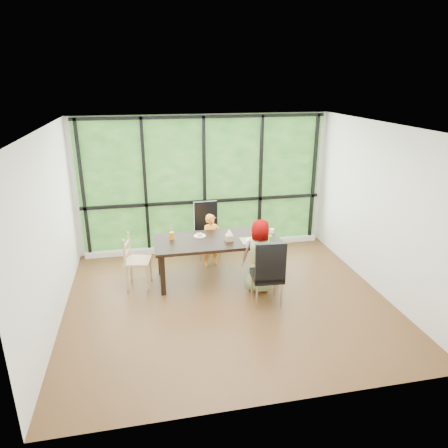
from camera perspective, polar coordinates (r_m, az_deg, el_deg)
The scene contains 23 objects.
ground at distance 6.62m, azimuth 0.49°, elevation -10.56°, with size 5.00×5.00×0.00m, color black.
back_wall at distance 8.18m, azimuth -2.81°, elevation 5.62°, with size 5.00×5.00×0.00m, color silver.
foliage_backdrop at distance 8.16m, azimuth -2.78°, elevation 5.59°, with size 4.80×0.02×2.65m, color #1B4819.
window_mullions at distance 8.12m, azimuth -2.74°, elevation 5.52°, with size 4.80×0.06×2.65m, color black, non-canonical shape.
window_sill at distance 8.49m, azimuth -2.56°, elevation -3.07°, with size 4.80×0.12×0.10m, color silver.
dining_table at distance 7.11m, azimuth -0.96°, elevation -4.91°, with size 2.12×0.95×0.75m, color black.
chair_window_leather at distance 7.93m, azimuth -2.26°, elevation -0.97°, with size 0.46×0.46×1.08m, color black.
chair_interior_leather at distance 6.35m, azimuth 6.02°, elevation -6.55°, with size 0.46×0.46×1.08m, color black.
chair_end_beech at distance 7.02m, azimuth -11.89°, elevation -5.05°, with size 0.42×0.40×0.90m, color tan.
child_toddler at distance 7.58m, azimuth -1.76°, elevation -2.27°, with size 0.37×0.24×1.01m, color orange.
child_older at distance 6.68m, azimuth 5.20°, elevation -4.44°, with size 0.60×0.39×1.23m, color slate.
placemat at distance 6.92m, azimuth 4.13°, elevation -2.27°, with size 0.43×0.31×0.01m, color tan.
plate_far at distance 7.09m, azimuth -3.41°, elevation -1.66°, with size 0.21×0.21×0.01m, color white.
plate_near at distance 6.91m, azimuth 4.11°, elevation -2.28°, with size 0.25×0.25×0.02m, color white.
orange_cup at distance 6.98m, azimuth -7.29°, elevation -1.64°, with size 0.08×0.08×0.13m, color orange.
green_cup at distance 6.90m, azimuth 6.49°, elevation -2.00°, with size 0.06×0.06×0.10m, color #41DA29.
white_mug at distance 7.25m, azimuth 6.68°, elevation -0.99°, with size 0.08×0.08×0.08m, color white.
tissue_box at distance 6.87m, azimuth 0.73°, elevation -1.94°, with size 0.12×0.12×0.10m, color tan.
crepe_rolls_far at distance 7.09m, azimuth -3.42°, elevation -1.48°, with size 0.10×0.12×0.04m, color tan, non-canonical shape.
crepe_rolls_near at distance 6.90m, azimuth 4.12°, elevation -2.08°, with size 0.15×0.12×0.04m, color tan, non-canonical shape.
straw_white at distance 6.95m, azimuth -7.33°, elevation -0.84°, with size 0.01×0.01×0.20m, color white.
straw_pink at distance 6.86m, azimuth 6.52°, elevation -1.30°, with size 0.01×0.01×0.20m, color pink.
tissue at distance 6.83m, azimuth 0.73°, elevation -1.11°, with size 0.12×0.12×0.11m, color white.
Camera 1 is at (-1.21, -5.59, 3.34)m, focal length 32.81 mm.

